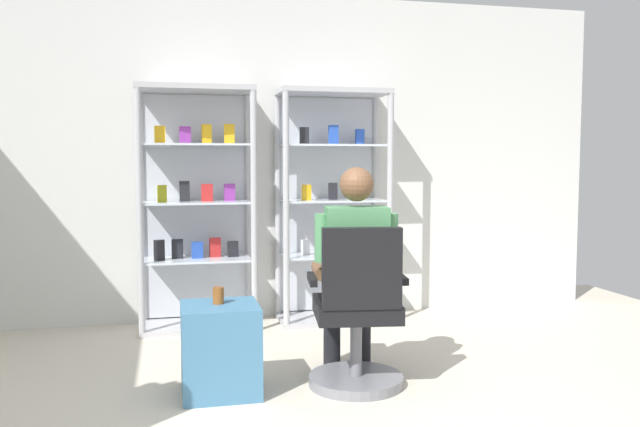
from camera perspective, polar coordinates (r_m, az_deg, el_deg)
name	(u,v)px	position (r m, az deg, el deg)	size (l,w,h in m)	color
back_wall	(261,158)	(5.57, -5.15, 4.84)	(6.00, 0.10, 2.70)	silver
display_cabinet_left	(196,207)	(5.29, -10.68, 0.58)	(0.90, 0.45, 1.90)	#B7B7BC
display_cabinet_right	(331,205)	(5.45, 0.96, 0.78)	(0.90, 0.45, 1.90)	#B7B7BC
office_chair	(357,322)	(3.86, 3.27, -9.39)	(0.60, 0.56, 0.96)	slate
seated_shopkeeper	(354,263)	(3.96, 2.95, -4.33)	(0.53, 0.60, 1.29)	black
storage_crate	(220,349)	(3.85, -8.64, -11.56)	(0.43, 0.41, 0.51)	teal
tea_glass	(218,295)	(3.81, -8.81, -7.03)	(0.06, 0.06, 0.10)	brown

